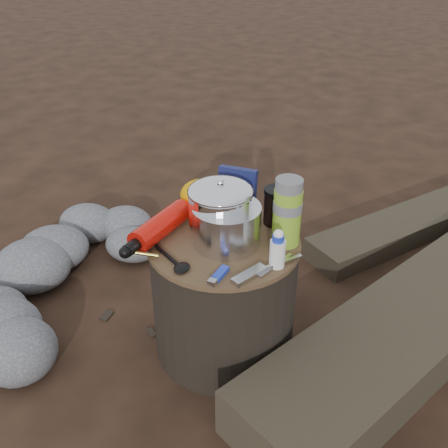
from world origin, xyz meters
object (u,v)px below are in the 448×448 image
(camping_pot, at_px, (220,211))
(travel_mug, at_px, (276,206))
(fuel_bottle, at_px, (160,226))
(thermos, at_px, (287,212))
(stump, at_px, (224,295))

(camping_pot, xyz_separation_m, travel_mug, (0.14, 0.14, -0.03))
(camping_pot, relative_size, fuel_bottle, 0.64)
(camping_pot, distance_m, thermos, 0.19)
(camping_pot, height_order, thermos, thermos)
(travel_mug, bearing_deg, fuel_bottle, -149.57)
(thermos, bearing_deg, travel_mug, 117.05)
(travel_mug, bearing_deg, camping_pot, -135.36)
(travel_mug, bearing_deg, thermos, -62.95)
(stump, xyz_separation_m, camping_pot, (-0.02, 0.01, 0.30))
(fuel_bottle, bearing_deg, thermos, 24.95)
(stump, distance_m, camping_pot, 0.31)
(camping_pot, bearing_deg, fuel_bottle, -164.76)
(stump, bearing_deg, travel_mug, 50.47)
(camping_pot, bearing_deg, travel_mug, 44.64)
(fuel_bottle, bearing_deg, travel_mug, 42.78)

